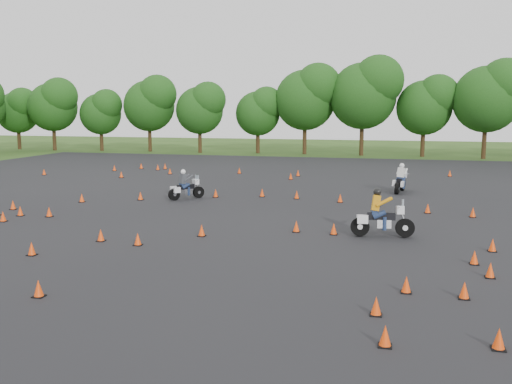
# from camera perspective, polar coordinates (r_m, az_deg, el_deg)

# --- Properties ---
(ground) EXTENTS (140.00, 140.00, 0.00)m
(ground) POSITION_cam_1_polar(r_m,az_deg,el_deg) (22.98, -2.37, -4.39)
(ground) COLOR #2D5119
(ground) RESTS_ON ground
(asphalt_pad) EXTENTS (62.00, 62.00, 0.00)m
(asphalt_pad) POSITION_cam_1_polar(r_m,az_deg,el_deg) (28.67, 0.95, -1.79)
(asphalt_pad) COLOR black
(asphalt_pad) RESTS_ON ground
(treeline) EXTENTS (86.91, 32.27, 10.97)m
(treeline) POSITION_cam_1_polar(r_m,az_deg,el_deg) (57.01, 10.62, 7.85)
(treeline) COLOR #1C4714
(treeline) RESTS_ON ground
(traffic_cones) EXTENTS (36.32, 32.70, 0.45)m
(traffic_cones) POSITION_cam_1_polar(r_m,az_deg,el_deg) (29.30, -0.50, -1.12)
(traffic_cones) COLOR #FF470A
(traffic_cones) RESTS_ON asphalt_pad
(rider_grey) EXTENTS (1.95, 2.08, 1.69)m
(rider_grey) POSITION_cam_1_polar(r_m,az_deg,el_deg) (32.14, -6.99, 0.78)
(rider_grey) COLOR #383B3F
(rider_grey) RESTS_ON ground
(rider_yellow) EXTENTS (2.57, 1.04, 1.93)m
(rider_yellow) POSITION_cam_1_polar(r_m,az_deg,el_deg) (23.05, 12.58, -2.09)
(rider_yellow) COLOR orange
(rider_yellow) RESTS_ON ground
(rider_white) EXTENTS (1.17, 2.43, 1.80)m
(rider_white) POSITION_cam_1_polar(r_m,az_deg,el_deg) (35.46, 14.21, 1.39)
(rider_white) COLOR silver
(rider_white) RESTS_ON ground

